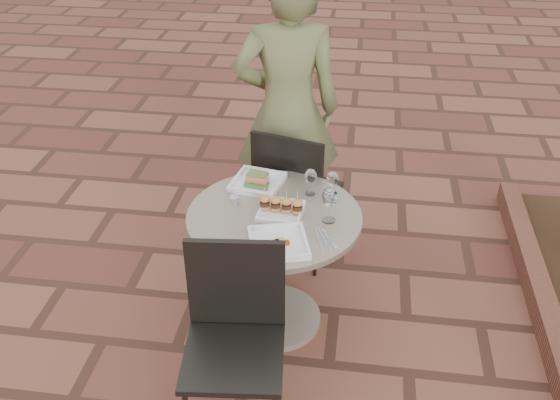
# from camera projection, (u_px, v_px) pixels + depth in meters

# --- Properties ---
(ground) EXTENTS (60.00, 60.00, 0.00)m
(ground) POSITION_uv_depth(u_px,v_px,m) (251.00, 356.00, 3.34)
(ground) COLOR brown
(ground) RESTS_ON ground
(cafe_table) EXTENTS (0.90, 0.90, 0.73)m
(cafe_table) POSITION_uv_depth(u_px,v_px,m) (274.00, 253.00, 3.32)
(cafe_table) COLOR gray
(cafe_table) RESTS_ON ground
(chair_far) EXTENTS (0.54, 0.54, 0.93)m
(chair_far) POSITION_uv_depth(u_px,v_px,m) (293.00, 187.00, 3.76)
(chair_far) COLOR black
(chair_far) RESTS_ON ground
(chair_near) EXTENTS (0.48, 0.48, 0.93)m
(chair_near) POSITION_uv_depth(u_px,v_px,m) (235.00, 324.00, 2.77)
(chair_near) COLOR black
(chair_near) RESTS_ON ground
(diner) EXTENTS (0.74, 0.57, 1.82)m
(diner) POSITION_uv_depth(u_px,v_px,m) (287.00, 112.00, 3.81)
(diner) COLOR brown
(diner) RESTS_ON ground
(plate_salmon) EXTENTS (0.31, 0.31, 0.07)m
(plate_salmon) POSITION_uv_depth(u_px,v_px,m) (258.00, 181.00, 3.42)
(plate_salmon) COLOR silver
(plate_salmon) RESTS_ON cafe_table
(plate_sliders) EXTENTS (0.24, 0.24, 0.14)m
(plate_sliders) POSITION_uv_depth(u_px,v_px,m) (281.00, 207.00, 3.18)
(plate_sliders) COLOR silver
(plate_sliders) RESTS_ON cafe_table
(plate_tuna) EXTENTS (0.34, 0.34, 0.03)m
(plate_tuna) POSITION_uv_depth(u_px,v_px,m) (278.00, 243.00, 2.95)
(plate_tuna) COLOR silver
(plate_tuna) RESTS_ON cafe_table
(wine_glass_right) EXTENTS (0.08, 0.08, 0.19)m
(wine_glass_right) POSITION_uv_depth(u_px,v_px,m) (330.00, 198.00, 3.07)
(wine_glass_right) COLOR white
(wine_glass_right) RESTS_ON cafe_table
(wine_glass_mid) EXTENTS (0.06, 0.06, 0.15)m
(wine_glass_mid) POSITION_uv_depth(u_px,v_px,m) (311.00, 177.00, 3.29)
(wine_glass_mid) COLOR white
(wine_glass_mid) RESTS_ON cafe_table
(wine_glass_far) EXTENTS (0.06, 0.06, 0.15)m
(wine_glass_far) POSITION_uv_depth(u_px,v_px,m) (332.00, 179.00, 3.27)
(wine_glass_far) COLOR white
(wine_glass_far) RESTS_ON cafe_table
(steel_ramekin) EXTENTS (0.06, 0.06, 0.04)m
(steel_ramekin) POSITION_uv_depth(u_px,v_px,m) (234.00, 200.00, 3.26)
(steel_ramekin) COLOR silver
(steel_ramekin) RESTS_ON cafe_table
(cutlery_set) EXTENTS (0.17, 0.22, 0.00)m
(cutlery_set) POSITION_uv_depth(u_px,v_px,m) (324.00, 238.00, 3.01)
(cutlery_set) COLOR silver
(cutlery_set) RESTS_ON cafe_table
(planter_curb) EXTENTS (0.12, 3.00, 0.15)m
(planter_curb) POSITION_uv_depth(u_px,v_px,m) (552.00, 336.00, 3.37)
(planter_curb) COLOR brown
(planter_curb) RESTS_ON ground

